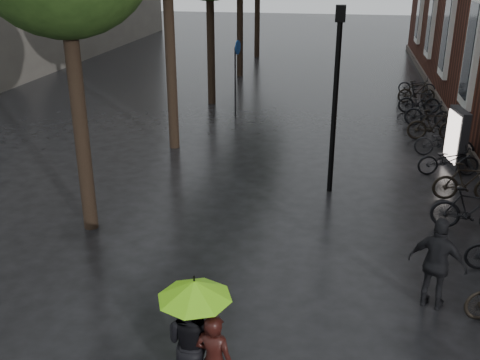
% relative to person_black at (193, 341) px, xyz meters
% --- Properties ---
extents(person_black, '(1.02, 0.92, 1.71)m').
position_rel_person_black_xyz_m(person_black, '(0.00, 0.00, 0.00)').
color(person_black, black).
rests_on(person_black, ground).
extents(lime_umbrella, '(1.01, 1.01, 1.50)m').
position_rel_person_black_xyz_m(lime_umbrella, '(0.09, -0.14, 0.94)').
color(lime_umbrella, black).
rests_on(lime_umbrella, ground).
extents(pedestrian_walking, '(1.09, 0.77, 1.72)m').
position_rel_person_black_xyz_m(pedestrian_walking, '(3.65, 2.81, 0.01)').
color(pedestrian_walking, black).
rests_on(pedestrian_walking, ground).
extents(parked_bicycles, '(2.00, 18.04, 1.04)m').
position_rel_person_black_xyz_m(parked_bicycles, '(4.96, 11.41, -0.37)').
color(parked_bicycles, black).
rests_on(parked_bicycles, ground).
extents(ad_lightbox, '(0.27, 1.16, 1.75)m').
position_rel_person_black_xyz_m(ad_lightbox, '(5.19, 10.40, 0.02)').
color(ad_lightbox, black).
rests_on(ad_lightbox, ground).
extents(lamp_post, '(0.25, 0.25, 4.77)m').
position_rel_person_black_xyz_m(lamp_post, '(1.65, 7.86, 2.04)').
color(lamp_post, black).
rests_on(lamp_post, ground).
extents(cycle_sign, '(0.15, 0.53, 2.91)m').
position_rel_person_black_xyz_m(cycle_sign, '(-2.23, 14.88, 1.07)').
color(cycle_sign, '#262628').
rests_on(cycle_sign, ground).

